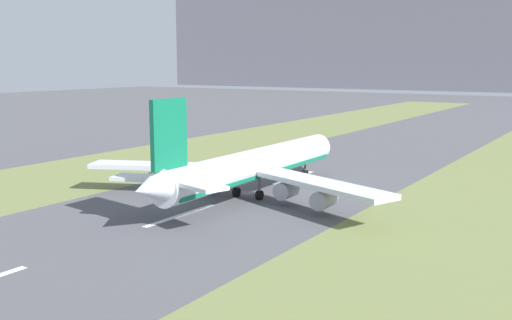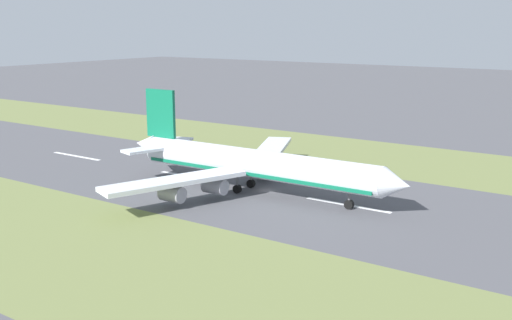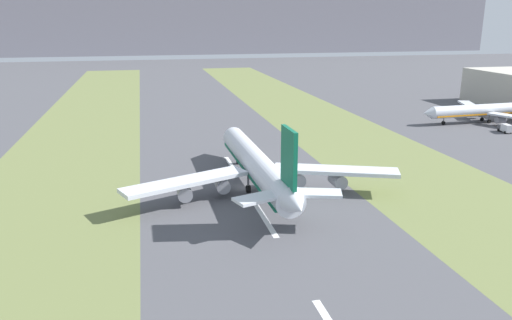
{
  "view_description": "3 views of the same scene",
  "coord_description": "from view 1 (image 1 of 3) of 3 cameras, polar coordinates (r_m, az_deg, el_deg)",
  "views": [
    {
      "loc": [
        63.76,
        -97.67,
        25.6
      ],
      "look_at": [
        2.53,
        -0.84,
        7.0
      ],
      "focal_mm": 42.0,
      "sensor_mm": 36.0,
      "label": 1
    },
    {
      "loc": [
        103.16,
        67.13,
        34.43
      ],
      "look_at": [
        2.53,
        -0.84,
        7.0
      ],
      "focal_mm": 42.0,
      "sensor_mm": 36.0,
      "label": 2
    },
    {
      "loc": [
        -22.66,
        -112.71,
        39.66
      ],
      "look_at": [
        2.53,
        -0.84,
        7.0
      ],
      "focal_mm": 35.0,
      "sensor_mm": 36.0,
      "label": 3
    }
  ],
  "objects": [
    {
      "name": "grass_median_east",
      "position": [
        102.69,
        20.84,
        -5.83
      ],
      "size": [
        40.0,
        600.0,
        0.01
      ],
      "primitive_type": "cube",
      "color": "olive",
      "rests_on": "ground"
    },
    {
      "name": "airplane_main_jet",
      "position": [
        114.63,
        -0.5,
        -0.61
      ],
      "size": [
        64.13,
        67.08,
        20.2
      ],
      "color": "silver",
      "rests_on": "ground"
    },
    {
      "name": "centreline_dash_far",
      "position": [
        135.53,
        3.62,
        -1.68
      ],
      "size": [
        1.2,
        18.0,
        0.01
      ],
      "primitive_type": "cube",
      "color": "silver",
      "rests_on": "ground"
    },
    {
      "name": "centreline_dash_mid",
      "position": [
        103.07,
        -7.18,
        -5.23
      ],
      "size": [
        1.2,
        18.0,
        0.01
      ],
      "primitive_type": "cube",
      "color": "silver",
      "rests_on": "ground"
    },
    {
      "name": "grass_median_west",
      "position": [
        148.4,
        -15.53,
        -1.05
      ],
      "size": [
        40.0,
        600.0,
        0.01
      ],
      "primitive_type": "cube",
      "color": "olive",
      "rests_on": "ground"
    },
    {
      "name": "ground_plane",
      "position": [
        119.41,
        -0.81,
        -3.16
      ],
      "size": [
        800.0,
        800.0,
        0.0
      ],
      "primitive_type": "plane",
      "color": "#4C4C51"
    }
  ]
}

